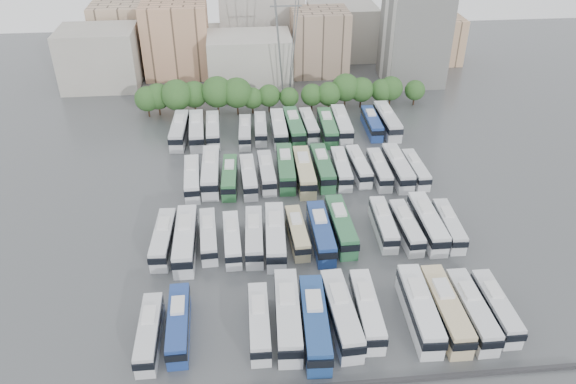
{
  "coord_description": "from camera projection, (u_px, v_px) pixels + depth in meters",
  "views": [
    {
      "loc": [
        -9.72,
        -73.47,
        51.46
      ],
      "look_at": [
        -2.17,
        3.3,
        3.0
      ],
      "focal_mm": 35.0,
      "sensor_mm": 36.0,
      "label": 1
    }
  ],
  "objects": [
    {
      "name": "ground",
      "position": [
        303.0,
        218.0,
        90.09
      ],
      "size": [
        220.0,
        220.0,
        0.0
      ],
      "primitive_type": "plane",
      "color": "#424447",
      "rests_on": "ground"
    },
    {
      "name": "bus_r1_s2",
      "position": [
        208.0,
        236.0,
        83.26
      ],
      "size": [
        2.94,
        11.09,
        3.45
      ],
      "rotation": [
        0.0,
        0.0,
        0.05
      ],
      "color": "silver",
      "rests_on": "ground"
    },
    {
      "name": "bus_r2_s9",
      "position": [
        341.0,
        168.0,
        100.23
      ],
      "size": [
        2.88,
        11.63,
        3.63
      ],
      "rotation": [
        0.0,
        0.0,
        -0.03
      ],
      "color": "silver",
      "rests_on": "ground"
    },
    {
      "name": "bus_r3_s10",
      "position": [
        342.0,
        124.0,
        115.21
      ],
      "size": [
        3.15,
        13.18,
        4.12
      ],
      "rotation": [
        0.0,
        0.0,
        -0.02
      ],
      "color": "silver",
      "rests_on": "ground"
    },
    {
      "name": "bus_r3_s13",
      "position": [
        387.0,
        121.0,
        116.52
      ],
      "size": [
        3.06,
        13.46,
        4.21
      ],
      "rotation": [
        0.0,
        0.0,
        0.01
      ],
      "color": "silver",
      "rests_on": "ground"
    },
    {
      "name": "bus_r2_s8",
      "position": [
        323.0,
        167.0,
        100.21
      ],
      "size": [
        3.0,
        12.73,
        3.98
      ],
      "rotation": [
        0.0,
        0.0,
        0.02
      ],
      "color": "#2B653D",
      "rests_on": "ground"
    },
    {
      "name": "bus_r3_s9",
      "position": [
        327.0,
        127.0,
        114.13
      ],
      "size": [
        3.06,
        12.93,
        4.04
      ],
      "rotation": [
        0.0,
        0.0,
        -0.02
      ],
      "color": "#307240",
      "rests_on": "ground"
    },
    {
      "name": "bus_r2_s5",
      "position": [
        267.0,
        172.0,
        99.03
      ],
      "size": [
        2.81,
        11.59,
        3.62
      ],
      "rotation": [
        0.0,
        0.0,
        0.03
      ],
      "color": "silver",
      "rests_on": "ground"
    },
    {
      "name": "bus_r1_s12",
      "position": [
        427.0,
        222.0,
        85.59
      ],
      "size": [
        2.82,
        12.94,
        4.06
      ],
      "rotation": [
        0.0,
        0.0,
        -0.0
      ],
      "color": "white",
      "rests_on": "ground"
    },
    {
      "name": "bus_r2_s4",
      "position": [
        249.0,
        176.0,
        97.83
      ],
      "size": [
        2.86,
        11.48,
        3.58
      ],
      "rotation": [
        0.0,
        0.0,
        0.03
      ],
      "color": "silver",
      "rests_on": "ground"
    },
    {
      "name": "bus_r1_s0",
      "position": [
        163.0,
        238.0,
        82.43
      ],
      "size": [
        3.19,
        12.0,
        3.73
      ],
      "rotation": [
        0.0,
        0.0,
        -0.05
      ],
      "color": "silver",
      "rests_on": "ground"
    },
    {
      "name": "bus_r3_s7",
      "position": [
        294.0,
        127.0,
        114.06
      ],
      "size": [
        3.48,
        13.49,
        4.2
      ],
      "rotation": [
        0.0,
        0.0,
        0.04
      ],
      "color": "#2E6D40",
      "rests_on": "ground"
    },
    {
      "name": "city_buildings",
      "position": [
        242.0,
        38.0,
        145.85
      ],
      "size": [
        102.0,
        35.0,
        20.0
      ],
      "color": "#9E998E",
      "rests_on": "ground"
    },
    {
      "name": "bus_r3_s1",
      "position": [
        197.0,
        130.0,
        112.82
      ],
      "size": [
        3.43,
        13.28,
        4.13
      ],
      "rotation": [
        0.0,
        0.0,
        0.04
      ],
      "color": "silver",
      "rests_on": "ground"
    },
    {
      "name": "bus_r1_s5",
      "position": [
        275.0,
        235.0,
        82.75
      ],
      "size": [
        3.52,
        13.27,
        4.12
      ],
      "rotation": [
        0.0,
        0.0,
        -0.05
      ],
      "color": "silver",
      "rests_on": "ground"
    },
    {
      "name": "bus_r2_s10",
      "position": [
        359.0,
        166.0,
        101.03
      ],
      "size": [
        2.93,
        11.38,
        3.54
      ],
      "rotation": [
        0.0,
        0.0,
        0.04
      ],
      "color": "silver",
      "rests_on": "ground"
    },
    {
      "name": "bus_r1_s10",
      "position": [
        383.0,
        223.0,
        85.77
      ],
      "size": [
        2.83,
        11.43,
        3.57
      ],
      "rotation": [
        0.0,
        0.0,
        -0.03
      ],
      "color": "silver",
      "rests_on": "ground"
    },
    {
      "name": "bus_r2_s2",
      "position": [
        211.0,
        171.0,
        98.63
      ],
      "size": [
        3.11,
        13.64,
        4.27
      ],
      "rotation": [
        0.0,
        0.0,
        -0.01
      ],
      "color": "silver",
      "rests_on": "ground"
    },
    {
      "name": "bus_r1_s8",
      "position": [
        341.0,
        225.0,
        84.97
      ],
      "size": [
        3.16,
        12.81,
        4.0
      ],
      "rotation": [
        0.0,
        0.0,
        0.03
      ],
      "color": "#2D6940",
      "rests_on": "ground"
    },
    {
      "name": "bus_r0_s6",
      "position": [
        315.0,
        322.0,
        67.71
      ],
      "size": [
        3.61,
        13.8,
        4.29
      ],
      "rotation": [
        0.0,
        0.0,
        -0.05
      ],
      "color": "navy",
      "rests_on": "ground"
    },
    {
      "name": "electricity_pylon",
      "position": [
        286.0,
        17.0,
        122.47
      ],
      "size": [
        9.0,
        6.91,
        33.83
      ],
      "color": "slate",
      "rests_on": "ground"
    },
    {
      "name": "bus_r1_s6",
      "position": [
        297.0,
        232.0,
        84.03
      ],
      "size": [
        2.87,
        10.99,
        3.42
      ],
      "rotation": [
        0.0,
        0.0,
        0.05
      ],
      "color": "#C1B385",
      "rests_on": "ground"
    },
    {
      "name": "bus_r1_s13",
      "position": [
        449.0,
        225.0,
        85.48
      ],
      "size": [
        2.87,
        11.11,
        3.46
      ],
      "rotation": [
        0.0,
        0.0,
        -0.04
      ],
      "color": "silver",
      "rests_on": "ground"
    },
    {
      "name": "bus_r2_s13",
      "position": [
        415.0,
        169.0,
        100.15
      ],
      "size": [
        2.56,
        10.85,
        3.39
      ],
      "rotation": [
        0.0,
        0.0,
        0.02
      ],
      "color": "silver",
      "rests_on": "ground"
    },
    {
      "name": "bus_r3_s6",
      "position": [
        279.0,
        128.0,
        113.75
      ],
      "size": [
        2.85,
        12.76,
        4.0
      ],
      "rotation": [
        0.0,
        0.0,
        -0.01
      ],
      "color": "silver",
      "rests_on": "ground"
    },
    {
      "name": "bus_r1_s7",
      "position": [
        321.0,
        232.0,
        83.52
      ],
      "size": [
        2.88,
        12.72,
        3.98
      ],
      "rotation": [
        0.0,
        0.0,
        0.01
      ],
      "color": "navy",
      "rests_on": "ground"
    },
    {
      "name": "bus_r2_s12",
      "position": [
        398.0,
        167.0,
        100.12
      ],
      "size": [
        2.93,
        12.88,
        4.03
      ],
      "rotation": [
        0.0,
        0.0,
        0.01
      ],
      "color": "silver",
      "rests_on": "ground"
    },
    {
      "name": "bus_r2_s7",
      "position": [
        304.0,
        171.0,
        98.77
      ],
      "size": [
        2.98,
        13.31,
        4.17
      ],
      "rotation": [
        0.0,
        0.0,
        -0.01
      ],
      "color": "#C5B887",
      "rests_on": "ground"
    },
    {
      "name": "tree_line",
      "position": [
        266.0,
        93.0,
        122.91
      ],
      "size": [
        64.49,
        7.99,
        8.65
      ],
      "color": "black",
      "rests_on": "ground"
    },
    {
      "name": "bus_r0_s5",
      "position": [
        288.0,
        315.0,
        68.77
      ],
      "size": [
        3.59,
        13.74,
        4.27
      ],
      "rotation": [
        0.0,
        0.0,
        -0.05
      ],
      "color": "silver",
      "rests_on": "ground"
    },
    {
      "name": "bus_r3_s5",
      "position": [
        261.0,
        128.0,
        114.3
      ],
      "size": [
        2.76,
        11.08,
        3.45
      ],
      "rotation": [
        0.0,
        0.0,
        -0.03
      ],
      "color": "silver",
      "rests_on": "ground"
    },
    {
      "name": "apartment_tower",
      "position": [
        415.0,
        29.0,
        134.87
      ],
      "size": [
        14.0,
        14.0,
        26.0
      ],
      "primitive_type": "cube",
      "color": "silver",
      "rests_on": "ground"
    },
    {
      "name": "bus_r2_s11",
      "position": [
        379.0,
        169.0,
        99.99
      ],
      "size": [
        2.56,
        11.31,
        3.54
      ],
      "rotation": [
        0.0,
        0.0,
        -0.01
      ],
      "color": "silver",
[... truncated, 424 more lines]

